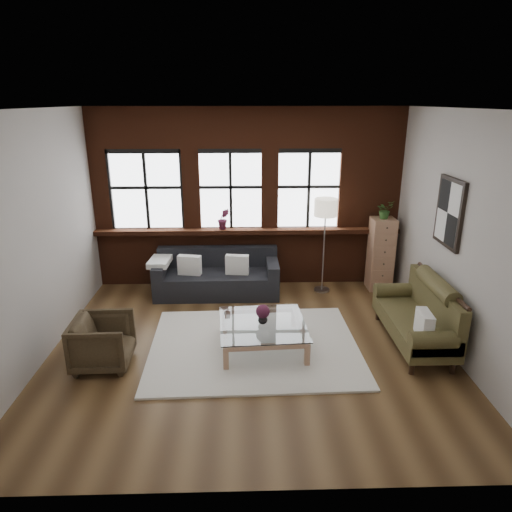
{
  "coord_description": "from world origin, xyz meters",
  "views": [
    {
      "loc": [
        -0.08,
        -5.66,
        3.3
      ],
      "look_at": [
        0.1,
        0.6,
        1.15
      ],
      "focal_mm": 32.0,
      "sensor_mm": 36.0,
      "label": 1
    }
  ],
  "objects_px": {
    "vintage_settee": "(414,314)",
    "drawer_chest": "(381,254)",
    "dark_sofa": "(217,273)",
    "vase": "(263,319)",
    "floor_lamp": "(324,242)",
    "coffee_table": "(263,336)",
    "armchair": "(103,342)"
  },
  "relations": [
    {
      "from": "vintage_settee",
      "to": "drawer_chest",
      "type": "distance_m",
      "value": 2.04
    },
    {
      "from": "dark_sofa",
      "to": "drawer_chest",
      "type": "height_order",
      "value": "drawer_chest"
    },
    {
      "from": "vase",
      "to": "floor_lamp",
      "type": "distance_m",
      "value": 2.36
    },
    {
      "from": "drawer_chest",
      "to": "coffee_table",
      "type": "bearing_deg",
      "value": -136.86
    },
    {
      "from": "dark_sofa",
      "to": "floor_lamp",
      "type": "relative_size",
      "value": 1.17
    },
    {
      "from": "floor_lamp",
      "to": "vintage_settee",
      "type": "bearing_deg",
      "value": -63.77
    },
    {
      "from": "vintage_settee",
      "to": "drawer_chest",
      "type": "relative_size",
      "value": 1.34
    },
    {
      "from": "armchair",
      "to": "drawer_chest",
      "type": "relative_size",
      "value": 0.55
    },
    {
      "from": "vintage_settee",
      "to": "drawer_chest",
      "type": "height_order",
      "value": "drawer_chest"
    },
    {
      "from": "vintage_settee",
      "to": "drawer_chest",
      "type": "bearing_deg",
      "value": 87.3
    },
    {
      "from": "coffee_table",
      "to": "floor_lamp",
      "type": "bearing_deg",
      "value": 59.74
    },
    {
      "from": "dark_sofa",
      "to": "floor_lamp",
      "type": "xyz_separation_m",
      "value": [
        1.9,
        0.08,
        0.53
      ]
    },
    {
      "from": "vintage_settee",
      "to": "floor_lamp",
      "type": "bearing_deg",
      "value": 116.23
    },
    {
      "from": "vintage_settee",
      "to": "floor_lamp",
      "type": "relative_size",
      "value": 0.95
    },
    {
      "from": "coffee_table",
      "to": "drawer_chest",
      "type": "bearing_deg",
      "value": 43.14
    },
    {
      "from": "armchair",
      "to": "vase",
      "type": "height_order",
      "value": "armchair"
    },
    {
      "from": "drawer_chest",
      "to": "floor_lamp",
      "type": "height_order",
      "value": "floor_lamp"
    },
    {
      "from": "floor_lamp",
      "to": "vase",
      "type": "bearing_deg",
      "value": -120.26
    },
    {
      "from": "vase",
      "to": "drawer_chest",
      "type": "distance_m",
      "value": 3.05
    },
    {
      "from": "dark_sofa",
      "to": "vase",
      "type": "relative_size",
      "value": 15.33
    },
    {
      "from": "armchair",
      "to": "dark_sofa",
      "type": "bearing_deg",
      "value": -32.17
    },
    {
      "from": "dark_sofa",
      "to": "vase",
      "type": "xyz_separation_m",
      "value": [
        0.73,
        -1.92,
        0.06
      ]
    },
    {
      "from": "floor_lamp",
      "to": "coffee_table",
      "type": "bearing_deg",
      "value": -120.26
    },
    {
      "from": "armchair",
      "to": "vintage_settee",
      "type": "bearing_deg",
      "value": -85.74
    },
    {
      "from": "vintage_settee",
      "to": "vase",
      "type": "xyz_separation_m",
      "value": [
        -2.13,
        -0.06,
        -0.02
      ]
    },
    {
      "from": "dark_sofa",
      "to": "drawer_chest",
      "type": "bearing_deg",
      "value": 3.12
    },
    {
      "from": "dark_sofa",
      "to": "vase",
      "type": "bearing_deg",
      "value": -69.17
    },
    {
      "from": "vintage_settee",
      "to": "armchair",
      "type": "height_order",
      "value": "vintage_settee"
    },
    {
      "from": "armchair",
      "to": "drawer_chest",
      "type": "bearing_deg",
      "value": -61.9
    },
    {
      "from": "vintage_settee",
      "to": "coffee_table",
      "type": "distance_m",
      "value": 2.14
    },
    {
      "from": "dark_sofa",
      "to": "armchair",
      "type": "bearing_deg",
      "value": -120.59
    },
    {
      "from": "dark_sofa",
      "to": "vintage_settee",
      "type": "xyz_separation_m",
      "value": [
        2.86,
        -1.86,
        0.08
      ]
    }
  ]
}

